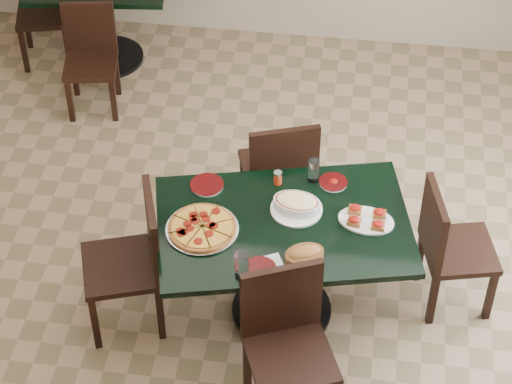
# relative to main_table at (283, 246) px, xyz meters

# --- Properties ---
(floor) EXTENTS (5.50, 5.50, 0.00)m
(floor) POSITION_rel_main_table_xyz_m (-0.27, 0.18, -0.57)
(floor) COLOR #866B4D
(floor) RESTS_ON ground
(main_table) EXTENTS (1.57, 1.20, 0.75)m
(main_table) POSITION_rel_main_table_xyz_m (0.00, 0.00, 0.00)
(main_table) COLOR black
(main_table) RESTS_ON floor
(back_table) EXTENTS (1.11, 0.86, 0.75)m
(back_table) POSITION_rel_main_table_xyz_m (-1.67, 2.39, -0.04)
(back_table) COLOR black
(back_table) RESTS_ON floor
(chair_far) EXTENTS (0.54, 0.54, 0.92)m
(chair_far) POSITION_rel_main_table_xyz_m (-0.10, 0.70, -0.05)
(chair_far) COLOR black
(chair_far) RESTS_ON floor
(chair_near) EXTENTS (0.57, 0.57, 0.94)m
(chair_near) POSITION_rel_main_table_xyz_m (0.09, -0.61, -0.04)
(chair_near) COLOR black
(chair_near) RESTS_ON floor
(chair_right) EXTENTS (0.49, 0.49, 0.87)m
(chair_right) POSITION_rel_main_table_xyz_m (0.93, 0.23, -0.08)
(chair_right) COLOR black
(chair_right) RESTS_ON floor
(chair_left) EXTENTS (0.55, 0.55, 0.93)m
(chair_left) POSITION_rel_main_table_xyz_m (-0.83, -0.15, -0.04)
(chair_left) COLOR black
(chair_left) RESTS_ON floor
(back_chair_near) EXTENTS (0.43, 0.43, 0.80)m
(back_chair_near) POSITION_rel_main_table_xyz_m (-1.62, 1.85, -0.12)
(back_chair_near) COLOR black
(back_chair_near) RESTS_ON floor
(back_chair_left) EXTENTS (0.47, 0.47, 0.84)m
(back_chair_left) POSITION_rel_main_table_xyz_m (-2.06, 2.36, -0.10)
(back_chair_left) COLOR black
(back_chair_left) RESTS_ON floor
(pepperoni_pizza) EXTENTS (0.41, 0.41, 0.04)m
(pepperoni_pizza) POSITION_rel_main_table_xyz_m (-0.44, -0.11, 0.20)
(pepperoni_pizza) COLOR silver
(pepperoni_pizza) RESTS_ON main_table
(lasagna_casserole) EXTENTS (0.30, 0.30, 0.09)m
(lasagna_casserole) POSITION_rel_main_table_xyz_m (0.06, 0.12, 0.23)
(lasagna_casserole) COLOR white
(lasagna_casserole) RESTS_ON main_table
(bread_basket) EXTENTS (0.26, 0.23, 0.09)m
(bread_basket) POSITION_rel_main_table_xyz_m (0.14, -0.26, 0.22)
(bread_basket) COLOR brown
(bread_basket) RESTS_ON main_table
(bruschetta_platter) EXTENTS (0.34, 0.26, 0.05)m
(bruschetta_platter) POSITION_rel_main_table_xyz_m (0.45, 0.08, 0.21)
(bruschetta_platter) COLOR white
(bruschetta_platter) RESTS_ON main_table
(side_plate_near) EXTENTS (0.18, 0.18, 0.02)m
(side_plate_near) POSITION_rel_main_table_xyz_m (-0.09, -0.37, 0.19)
(side_plate_near) COLOR white
(side_plate_near) RESTS_ON main_table
(side_plate_far_r) EXTENTS (0.16, 0.16, 0.03)m
(side_plate_far_r) POSITION_rel_main_table_xyz_m (0.25, 0.36, 0.19)
(side_plate_far_r) COLOR white
(side_plate_far_r) RESTS_ON main_table
(side_plate_far_l) EXTENTS (0.19, 0.19, 0.02)m
(side_plate_far_l) POSITION_rel_main_table_xyz_m (-0.48, 0.24, 0.19)
(side_plate_far_l) COLOR white
(side_plate_far_l) RESTS_ON main_table
(napkin_setting) EXTENTS (0.19, 0.19, 0.01)m
(napkin_setting) POSITION_rel_main_table_xyz_m (-0.04, -0.33, 0.18)
(napkin_setting) COLOR silver
(napkin_setting) RESTS_ON main_table
(water_glass_a) EXTENTS (0.07, 0.07, 0.15)m
(water_glass_a) POSITION_rel_main_table_xyz_m (0.13, 0.38, 0.25)
(water_glass_a) COLOR white
(water_glass_a) RESTS_ON main_table
(water_glass_b) EXTENTS (0.08, 0.08, 0.17)m
(water_glass_b) POSITION_rel_main_table_xyz_m (-0.17, -0.42, 0.27)
(water_glass_b) COLOR white
(water_glass_b) RESTS_ON main_table
(pepper_shaker) EXTENTS (0.05, 0.05, 0.08)m
(pepper_shaker) POSITION_rel_main_table_xyz_m (-0.07, 0.32, 0.23)
(pepper_shaker) COLOR red
(pepper_shaker) RESTS_ON main_table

